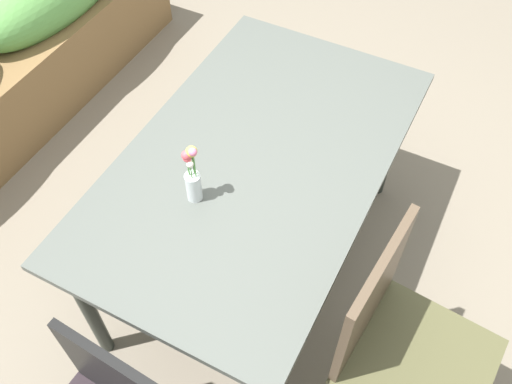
# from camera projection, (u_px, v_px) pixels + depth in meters

# --- Properties ---
(ground_plane) EXTENTS (12.00, 12.00, 0.00)m
(ground_plane) POSITION_uv_depth(u_px,v_px,m) (261.00, 256.00, 2.83)
(ground_plane) COLOR #756B5B
(dining_table) EXTENTS (1.61, 0.97, 0.78)m
(dining_table) POSITION_uv_depth(u_px,v_px,m) (256.00, 168.00, 2.25)
(dining_table) COLOR #4C514C
(dining_table) RESTS_ON ground
(chair_near_left) EXTENTS (0.53, 0.53, 0.99)m
(chair_near_left) POSITION_uv_depth(u_px,v_px,m) (400.00, 340.00, 1.97)
(chair_near_left) COLOR #4C4B2E
(chair_near_left) RESTS_ON ground
(flower_vase) EXTENTS (0.06, 0.06, 0.26)m
(flower_vase) POSITION_uv_depth(u_px,v_px,m) (192.00, 177.00, 1.99)
(flower_vase) COLOR silver
(flower_vase) RESTS_ON dining_table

